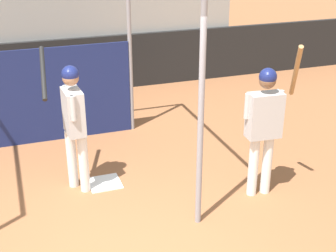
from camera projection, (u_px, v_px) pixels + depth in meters
name	position (u px, v px, depth m)	size (l,w,h in m)	color
outfield_wall	(53.00, 68.00, 9.78)	(24.00, 0.12, 1.18)	black
bleacher_section	(41.00, 14.00, 10.89)	(8.15, 3.20, 2.86)	#9E9E99
batting_cage	(31.00, 75.00, 6.88)	(3.36, 3.08, 3.15)	gray
home_plate	(105.00, 183.00, 6.58)	(0.44, 0.44, 0.02)	white
player_batter	(73.00, 117.00, 6.07)	(0.51, 0.85, 1.89)	white
player_waiting	(265.00, 121.00, 5.94)	(0.80, 0.53, 2.08)	white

